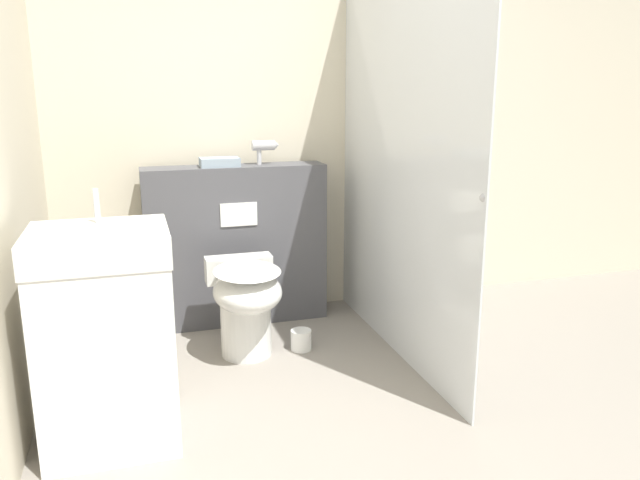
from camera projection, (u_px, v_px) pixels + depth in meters
name	position (u px, v px, depth m)	size (l,w,h in m)	color
ground_plane	(388.00, 466.00, 2.46)	(12.00, 12.00, 0.00)	gray
wall_back	(274.00, 119.00, 3.95)	(8.00, 0.06, 2.50)	beige
partition_panel	(237.00, 245.00, 3.86)	(1.10, 0.24, 0.99)	#4C4C51
shower_glass	(400.00, 163.00, 3.29)	(0.04, 1.74, 2.11)	silver
toilet	(246.00, 301.00, 3.38)	(0.38, 0.55, 0.52)	white
sink_vanity	(106.00, 338.00, 2.54)	(0.54, 0.47, 1.05)	white
hair_drier	(264.00, 147.00, 3.79)	(0.17, 0.06, 0.15)	#B7B7BC
folded_towel	(220.00, 162.00, 3.70)	(0.23, 0.15, 0.05)	#8C9EAD
spare_toilet_roll	(301.00, 340.00, 3.52)	(0.12, 0.12, 0.12)	white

